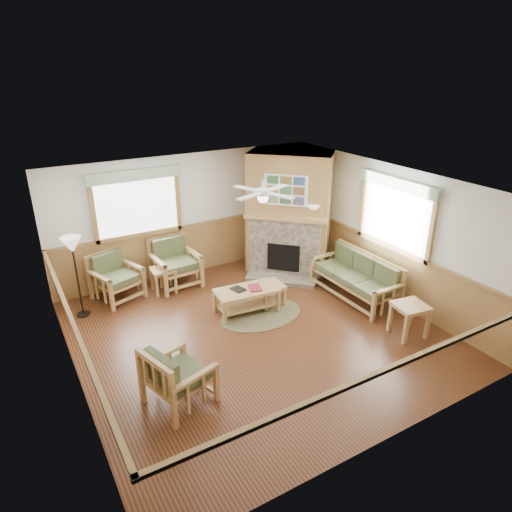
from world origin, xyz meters
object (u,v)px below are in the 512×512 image
sofa (355,277)px  floor_lamp_right (312,240)px  armchair_left (179,375)px  floor_lamp_left (77,277)px  armchair_back_left (116,277)px  footstool (270,294)px  armchair_back_right (175,263)px  coffee_table (247,300)px  end_table_sofa (409,320)px  end_table_chairs (164,280)px

sofa → floor_lamp_right: size_ratio=1.13×
armchair_left → floor_lamp_left: (-0.71, 3.20, 0.35)m
armchair_back_left → armchair_left: 3.53m
footstool → armchair_back_right: bearing=126.2°
footstool → floor_lamp_right: size_ratio=0.29×
armchair_back_left → coffee_table: armchair_back_left is taller
end_table_sofa → floor_lamp_right: floor_lamp_right is taller
sofa → end_table_sofa: size_ratio=3.19×
coffee_table → footstool: (0.54, 0.02, -0.02)m
end_table_chairs → end_table_sofa: bearing=-50.0°
floor_lamp_right → end_table_sofa: bearing=-89.1°
end_table_sofa → floor_lamp_left: size_ratio=0.38×
armchair_back_right → footstool: bearing=-57.1°
sofa → floor_lamp_left: floor_lamp_left is taller
end_table_chairs → floor_lamp_left: floor_lamp_left is taller
sofa → footstool: sofa is taller
armchair_back_left → coffee_table: bearing=-61.1°
armchair_left → armchair_back_left: bearing=-17.2°
coffee_table → end_table_sofa: size_ratio=1.98×
end_table_sofa → footstool: end_table_sofa is taller
footstool → floor_lamp_left: 3.66m
armchair_back_left → floor_lamp_right: (4.02, -1.15, 0.39)m
floor_lamp_left → armchair_back_left: bearing=23.7°
armchair_back_left → armchair_back_right: size_ratio=0.93×
armchair_left → coffee_table: size_ratio=0.76×
armchair_back_left → armchair_back_right: 1.26m
sofa → floor_lamp_right: bearing=-172.8°
armchair_back_right → armchair_left: bearing=-113.6°
end_table_sofa → armchair_back_right: bearing=125.5°
end_table_chairs → floor_lamp_left: bearing=-175.3°
armchair_left → floor_lamp_right: size_ratio=0.53×
armchair_back_left → footstool: armchair_back_left is taller
sofa → floor_lamp_left: size_ratio=1.21×
end_table_chairs → end_table_sofa: end_table_sofa is taller
footstool → floor_lamp_right: 1.73m
sofa → floor_lamp_right: 1.32m
armchair_back_right → armchair_left: 3.75m
armchair_back_left → end_table_chairs: (0.91, -0.20, -0.21)m
coffee_table → floor_lamp_left: floor_lamp_left is taller
armchair_back_left → end_table_chairs: bearing=-31.4°
armchair_back_right → end_table_sofa: armchair_back_right is taller
end_table_chairs → floor_lamp_right: (3.11, -0.95, 0.60)m
armchair_left → coffee_table: bearing=-66.3°
armchair_left → footstool: size_ratio=1.81×
sofa → armchair_left: size_ratio=2.13×
sofa → footstool: size_ratio=3.86×
sofa → floor_lamp_left: bearing=-112.9°
armchair_back_left → coffee_table: (2.01, -1.80, -0.23)m
armchair_back_left → floor_lamp_left: (-0.77, -0.34, 0.33)m
coffee_table → floor_lamp_left: size_ratio=0.75×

